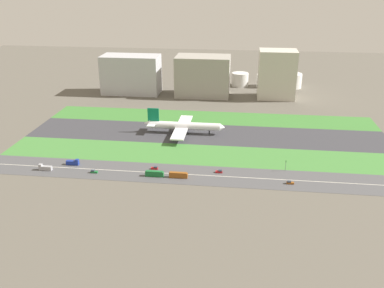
{
  "coord_description": "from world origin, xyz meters",
  "views": [
    {
      "loc": [
        26.68,
        -307.43,
        117.33
      ],
      "look_at": [
        -6.93,
        -36.5,
        6.0
      ],
      "focal_mm": 39.01,
      "sensor_mm": 36.0,
      "label": 1
    }
  ],
  "objects_px": {
    "terminal_building": "(131,74)",
    "bus_1": "(178,175)",
    "car_3": "(155,168)",
    "hangar_building": "(203,76)",
    "office_tower": "(277,74)",
    "car_2": "(94,172)",
    "fuel_tank_west": "(240,79)",
    "truck_0": "(73,163)",
    "traffic_light": "(286,165)",
    "bus_0": "(154,174)",
    "fuel_tank_east": "(291,80)",
    "car_1": "(290,183)",
    "airliner": "(183,126)",
    "fuel_tank_centre": "(265,81)",
    "car_0": "(219,171)",
    "truck_1": "(45,168)"
  },
  "relations": [
    {
      "from": "airliner",
      "to": "truck_1",
      "type": "xyz_separation_m",
      "value": [
        -78.36,
        -78.0,
        -4.56
      ]
    },
    {
      "from": "car_3",
      "to": "hangar_building",
      "type": "xyz_separation_m",
      "value": [
        12.95,
        182.0,
        19.45
      ]
    },
    {
      "from": "office_tower",
      "to": "car_2",
      "type": "bearing_deg",
      "value": -123.1
    },
    {
      "from": "car_2",
      "to": "bus_1",
      "type": "bearing_deg",
      "value": -180.0
    },
    {
      "from": "bus_1",
      "to": "office_tower",
      "type": "height_order",
      "value": "office_tower"
    },
    {
      "from": "truck_0",
      "to": "traffic_light",
      "type": "height_order",
      "value": "traffic_light"
    },
    {
      "from": "truck_0",
      "to": "car_3",
      "type": "bearing_deg",
      "value": 0.0
    },
    {
      "from": "airliner",
      "to": "traffic_light",
      "type": "xyz_separation_m",
      "value": [
        75.5,
        -60.01,
        -1.94
      ]
    },
    {
      "from": "hangar_building",
      "to": "fuel_tank_west",
      "type": "relative_size",
      "value": 2.95
    },
    {
      "from": "car_2",
      "to": "fuel_tank_west",
      "type": "distance_m",
      "value": 252.99
    },
    {
      "from": "car_2",
      "to": "car_3",
      "type": "xyz_separation_m",
      "value": [
        37.47,
        10.0,
        0.0
      ]
    },
    {
      "from": "office_tower",
      "to": "terminal_building",
      "type": "bearing_deg",
      "value": 180.0
    },
    {
      "from": "car_0",
      "to": "car_3",
      "type": "distance_m",
      "value": 41.84
    },
    {
      "from": "car_3",
      "to": "office_tower",
      "type": "bearing_deg",
      "value": 64.27
    },
    {
      "from": "car_0",
      "to": "fuel_tank_west",
      "type": "relative_size",
      "value": 0.24
    },
    {
      "from": "car_2",
      "to": "hangar_building",
      "type": "relative_size",
      "value": 0.08
    },
    {
      "from": "car_1",
      "to": "truck_1",
      "type": "distance_m",
      "value": 155.16
    },
    {
      "from": "terminal_building",
      "to": "airliner",
      "type": "bearing_deg",
      "value": -58.09
    },
    {
      "from": "airliner",
      "to": "fuel_tank_centre",
      "type": "xyz_separation_m",
      "value": [
        70.01,
        159.0,
        0.6
      ]
    },
    {
      "from": "car_1",
      "to": "hangar_building",
      "type": "relative_size",
      "value": 0.08
    },
    {
      "from": "traffic_light",
      "to": "terminal_building",
      "type": "distance_m",
      "value": 227.99
    },
    {
      "from": "office_tower",
      "to": "fuel_tank_centre",
      "type": "relative_size",
      "value": 2.7
    },
    {
      "from": "fuel_tank_centre",
      "to": "car_0",
      "type": "bearing_deg",
      "value": -99.13
    },
    {
      "from": "fuel_tank_east",
      "to": "hangar_building",
      "type": "bearing_deg",
      "value": -154.46
    },
    {
      "from": "car_1",
      "to": "fuel_tank_west",
      "type": "relative_size",
      "value": 0.24
    },
    {
      "from": "car_0",
      "to": "bus_0",
      "type": "height_order",
      "value": "bus_0"
    },
    {
      "from": "truck_0",
      "to": "fuel_tank_west",
      "type": "bearing_deg",
      "value": 64.95
    },
    {
      "from": "car_0",
      "to": "hangar_building",
      "type": "height_order",
      "value": "hangar_building"
    },
    {
      "from": "terminal_building",
      "to": "bus_1",
      "type": "bearing_deg",
      "value": -67.46
    },
    {
      "from": "car_1",
      "to": "office_tower",
      "type": "relative_size",
      "value": 0.09
    },
    {
      "from": "bus_1",
      "to": "hangar_building",
      "type": "relative_size",
      "value": 0.21
    },
    {
      "from": "car_0",
      "to": "bus_0",
      "type": "bearing_deg",
      "value": -165.95
    },
    {
      "from": "bus_0",
      "to": "office_tower",
      "type": "relative_size",
      "value": 0.24
    },
    {
      "from": "bus_1",
      "to": "fuel_tank_west",
      "type": "distance_m",
      "value": 239.46
    },
    {
      "from": "fuel_tank_centre",
      "to": "terminal_building",
      "type": "bearing_deg",
      "value": -162.3
    },
    {
      "from": "terminal_building",
      "to": "fuel_tank_centre",
      "type": "relative_size",
      "value": 3.34
    },
    {
      "from": "car_1",
      "to": "bus_0",
      "type": "height_order",
      "value": "bus_0"
    },
    {
      "from": "car_2",
      "to": "truck_1",
      "type": "height_order",
      "value": "truck_1"
    },
    {
      "from": "car_2",
      "to": "bus_0",
      "type": "relative_size",
      "value": 0.38
    },
    {
      "from": "fuel_tank_west",
      "to": "fuel_tank_centre",
      "type": "relative_size",
      "value": 1.04
    },
    {
      "from": "car_1",
      "to": "bus_1",
      "type": "bearing_deg",
      "value": 0.0
    },
    {
      "from": "airliner",
      "to": "bus_0",
      "type": "distance_m",
      "value": 78.39
    },
    {
      "from": "car_1",
      "to": "hangar_building",
      "type": "distance_m",
      "value": 206.04
    },
    {
      "from": "car_1",
      "to": "office_tower",
      "type": "height_order",
      "value": "office_tower"
    },
    {
      "from": "truck_1",
      "to": "fuel_tank_centre",
      "type": "bearing_deg",
      "value": -122.05
    },
    {
      "from": "bus_0",
      "to": "fuel_tank_east",
      "type": "relative_size",
      "value": 0.49
    },
    {
      "from": "traffic_light",
      "to": "fuel_tank_east",
      "type": "relative_size",
      "value": 0.3
    },
    {
      "from": "truck_0",
      "to": "terminal_building",
      "type": "bearing_deg",
      "value": 92.33
    },
    {
      "from": "truck_0",
      "to": "bus_0",
      "type": "xyz_separation_m",
      "value": [
        57.14,
        -10.0,
        0.15
      ]
    },
    {
      "from": "fuel_tank_west",
      "to": "fuel_tank_east",
      "type": "xyz_separation_m",
      "value": [
        56.3,
        0.0,
        0.45
      ]
    }
  ]
}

